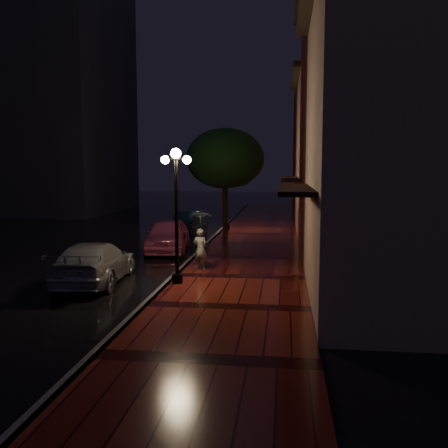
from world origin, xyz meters
The scene contains 15 objects.
ground centered at (0.00, 0.00, 0.00)m, with size 120.00×120.00×0.00m, color black.
sidewalk centered at (2.25, 0.00, 0.07)m, with size 4.50×60.00×0.15m, color #400E0B.
curb centered at (0.00, 0.00, 0.07)m, with size 0.25×60.00×0.15m, color #595451.
storefront_near centered at (7.00, -6.00, 4.25)m, with size 5.00×8.00×8.50m, color gray.
storefront_mid centered at (7.00, 2.00, 5.50)m, with size 5.00×8.00×11.00m, color #511914.
storefront_far centered at (7.00, 10.00, 4.50)m, with size 5.00×8.00×9.00m, color #8C5951.
storefront_extra centered at (7.00, 20.00, 5.00)m, with size 5.00×12.00×10.00m, color #511914.
streetlamp_near centered at (0.35, -5.00, 2.60)m, with size 0.96×0.36×4.31m.
streetlamp_far centered at (0.35, 9.00, 2.60)m, with size 0.96×0.36×4.31m.
street_tree centered at (0.61, 5.99, 4.24)m, with size 4.16×4.16×5.80m.
pink_car centered at (-1.58, 1.86, 0.77)m, with size 1.82×4.52×1.54m, color #CD5481.
navy_car centered at (-1.80, 8.00, 0.66)m, with size 1.39×3.99×1.32m, color black.
silver_car centered at (-2.54, -4.67, 0.69)m, with size 1.94×4.78×1.39m, color #93939A.
woman_with_umbrella centered at (0.74, -2.78, 1.55)m, with size 0.88×0.90×2.12m.
parking_meter centered at (0.20, 2.08, 0.92)m, with size 0.13×0.11×1.27m.
Camera 1 is at (3.75, -20.48, 3.85)m, focal length 40.00 mm.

